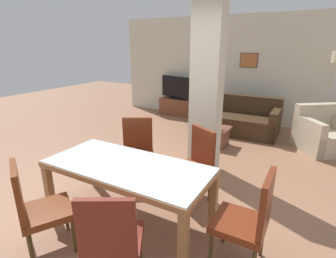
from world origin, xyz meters
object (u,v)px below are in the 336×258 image
dining_table (128,176)px  dining_chair_far_right (195,162)px  bottle (219,124)px  tv_stand (176,107)px  dining_chair_near_left (36,206)px  sofa (237,120)px  dining_chair_far_left (137,149)px  armchair (323,135)px  dining_chair_near_right (112,239)px  tv_screen (177,88)px  dining_chair_head_right (249,218)px  coffee_table (215,136)px

dining_table → dining_chair_far_right: dining_chair_far_right is taller
dining_table → bottle: (0.16, 2.69, -0.09)m
bottle → tv_stand: (-1.95, 1.92, -0.25)m
dining_chair_near_left → sofa: 4.75m
dining_chair_far_left → dining_chair_far_right: size_ratio=1.00×
dining_chair_near_left → armchair: bearing=90.8°
dining_chair_near_right → tv_screen: tv_screen is taller
armchair → tv_screen: 3.92m
dining_chair_far_right → sofa: size_ratio=0.52×
bottle → dining_chair_far_right: bearing=-80.7°
dining_chair_far_left → sofa: (0.65, 3.07, -0.23)m
dining_table → dining_chair_near_right: dining_chair_near_right is taller
bottle → dining_table: bearing=-93.3°
dining_chair_far_right → armchair: size_ratio=0.81×
dining_chair_far_right → dining_chair_near_left: 1.88m
dining_chair_far_left → dining_chair_head_right: 1.99m
armchair → bottle: (-1.80, -0.90, 0.19)m
tv_stand → sofa: bearing=-20.1°
dining_chair_near_left → dining_chair_head_right: (1.81, 0.82, 0.00)m
tv_screen → coffee_table: bearing=149.5°
dining_chair_far_right → dining_chair_near_right: 1.62m
coffee_table → bottle: bottle is taller
dining_chair_far_left → coffee_table: bearing=-133.5°
dining_chair_near_right → dining_table: bearing=90.0°
dining_chair_near_right → tv_stand: (-2.26, 5.42, -0.28)m
dining_chair_far_left → dining_chair_near_left: 1.64m
dining_table → sofa: bearing=87.2°
sofa → coffee_table: 1.09m
dining_table → tv_screen: bearing=111.3°
dining_chair_head_right → dining_chair_far_right: bearing=47.3°
dining_chair_far_right → tv_screen: (-2.26, 3.79, 0.27)m
sofa → coffee_table: size_ratio=3.22×
bottle → dining_chair_near_left: bearing=-100.0°
coffee_table → tv_screen: tv_screen is taller
bottle → armchair: bearing=26.6°
dining_chair_near_left → tv_screen: size_ratio=0.89×
armchair → coffee_table: size_ratio=2.07×
dining_table → dining_chair_far_left: dining_chair_far_left is taller
sofa → tv_screen: (-1.99, 0.73, 0.50)m
dining_table → tv_stand: dining_table is taller
tv_screen → bottle: bearing=149.5°
armchair → tv_screen: size_ratio=1.11×
bottle → dining_chair_near_right: bearing=-85.0°
dining_chair_head_right → tv_screen: 5.59m
dining_chair_far_left → armchair: dining_chair_far_left is taller
dining_chair_far_right → coffee_table: (-0.42, 1.99, -0.32)m
dining_chair_near_left → coffee_table: size_ratio=1.67×
dining_chair_far_right → armchair: (1.49, 2.78, -0.22)m
sofa → tv_stand: size_ratio=1.97×
coffee_table → tv_screen: size_ratio=0.54×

